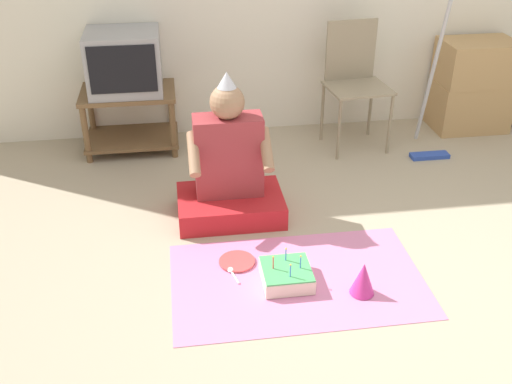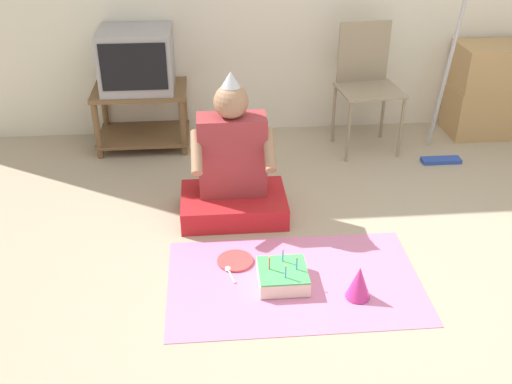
# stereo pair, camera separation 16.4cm
# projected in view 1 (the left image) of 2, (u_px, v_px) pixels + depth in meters

# --- Properties ---
(ground_plane) EXTENTS (16.00, 16.00, 0.00)m
(ground_plane) POSITION_uv_depth(u_px,v_px,m) (397.00, 283.00, 3.10)
(ground_plane) COLOR tan
(tv_stand) EXTENTS (0.67, 0.46, 0.45)m
(tv_stand) POSITION_uv_depth(u_px,v_px,m) (130.00, 114.00, 4.38)
(tv_stand) COLOR brown
(tv_stand) RESTS_ON ground_plane
(tv) EXTENTS (0.51, 0.45, 0.42)m
(tv) POSITION_uv_depth(u_px,v_px,m) (124.00, 62.00, 4.18)
(tv) COLOR #99999E
(tv) RESTS_ON tv_stand
(folding_chair) EXTENTS (0.47, 0.43, 0.91)m
(folding_chair) POSITION_uv_depth(u_px,v_px,m) (354.00, 75.00, 4.34)
(folding_chair) COLOR gray
(folding_chair) RESTS_ON ground_plane
(cardboard_box_stack) EXTENTS (0.57, 0.39, 0.70)m
(cardboard_box_stack) POSITION_uv_depth(u_px,v_px,m) (473.00, 85.00, 4.67)
(cardboard_box_stack) COLOR tan
(cardboard_box_stack) RESTS_ON ground_plane
(dust_mop) EXTENTS (0.28, 0.34, 1.35)m
(dust_mop) POSITION_uv_depth(u_px,v_px,m) (433.00, 101.00, 4.23)
(dust_mop) COLOR #2D4CB2
(dust_mop) RESTS_ON ground_plane
(person_seated) EXTENTS (0.63, 0.44, 0.90)m
(person_seated) POSITION_uv_depth(u_px,v_px,m) (229.00, 173.00, 3.55)
(person_seated) COLOR red
(person_seated) RESTS_ON ground_plane
(party_cloth) EXTENTS (1.31, 0.81, 0.01)m
(party_cloth) POSITION_uv_depth(u_px,v_px,m) (297.00, 280.00, 3.12)
(party_cloth) COLOR pink
(party_cloth) RESTS_ON ground_plane
(birthday_cake) EXTENTS (0.25, 0.25, 0.16)m
(birthday_cake) POSITION_uv_depth(u_px,v_px,m) (286.00, 275.00, 3.08)
(birthday_cake) COLOR #F4E0C6
(birthday_cake) RESTS_ON party_cloth
(party_hat_blue) EXTENTS (0.13, 0.13, 0.18)m
(party_hat_blue) POSITION_uv_depth(u_px,v_px,m) (363.00, 278.00, 2.98)
(party_hat_blue) COLOR #CC338C
(party_hat_blue) RESTS_ON party_cloth
(paper_plate) EXTENTS (0.20, 0.20, 0.01)m
(paper_plate) POSITION_uv_depth(u_px,v_px,m) (237.00, 261.00, 3.24)
(paper_plate) COLOR #D84C4C
(paper_plate) RESTS_ON party_cloth
(plastic_spoon_near) EXTENTS (0.05, 0.14, 0.01)m
(plastic_spoon_near) POSITION_uv_depth(u_px,v_px,m) (232.00, 271.00, 3.17)
(plastic_spoon_near) COLOR white
(plastic_spoon_near) RESTS_ON party_cloth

